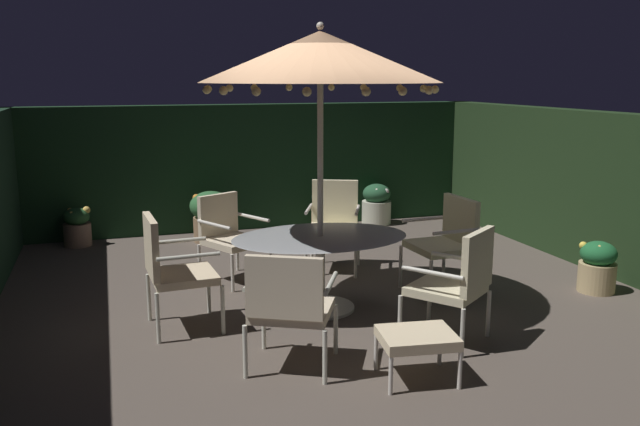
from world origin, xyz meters
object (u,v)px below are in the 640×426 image
patio_chair_northeast (458,279)px  potted_plant_left_near (326,209)px  patio_chair_southeast (334,219)px  patio_chair_southwest (171,265)px  patio_umbrella (320,57)px  potted_plant_front_corner (77,227)px  patio_chair_north (289,303)px  potted_plant_left_far (211,214)px  patio_chair_south (228,232)px  potted_plant_back_right (597,266)px  patio_chair_east (447,237)px  potted_plant_back_center (377,204)px  ottoman_footrest (417,339)px  patio_dining_table (320,251)px

patio_chair_northeast → potted_plant_left_near: size_ratio=1.54×
patio_chair_southeast → patio_chair_southwest: bearing=-145.4°
patio_umbrella → patio_chair_northeast: bearing=-53.4°
potted_plant_left_near → potted_plant_front_corner: bearing=177.0°
patio_chair_north → potted_plant_left_near: patio_chair_north is taller
patio_chair_southeast → potted_plant_front_corner: (-2.90, 2.03, -0.34)m
patio_chair_northeast → potted_plant_left_far: (-1.42, 4.17, -0.19)m
patio_chair_south → potted_plant_front_corner: (-1.66, 2.07, -0.28)m
patio_chair_southwest → potted_plant_back_right: bearing=-3.9°
patio_chair_southwest → patio_chair_northeast: bearing=-24.9°
patio_chair_east → potted_plant_back_right: patio_chair_east is taller
patio_chair_southeast → potted_plant_left_near: size_ratio=1.60×
potted_plant_back_center → patio_chair_east: bearing=-100.2°
patio_chair_north → patio_chair_south: (-0.01, 2.49, -0.01)m
patio_chair_south → potted_plant_front_corner: 2.67m
ottoman_footrest → patio_dining_table: bearing=97.2°
potted_plant_front_corner → potted_plant_back_center: (4.30, 0.04, 0.05)m
ottoman_footrest → potted_plant_back_right: (2.71, 1.29, -0.05)m
patio_chair_north → patio_chair_east: size_ratio=0.95×
potted_plant_back_center → ottoman_footrest: bearing=-109.5°
patio_umbrella → patio_chair_southeast: size_ratio=2.62×
patio_dining_table → patio_chair_north: size_ratio=1.79×
patio_chair_northeast → potted_plant_back_right: patio_chair_northeast is taller
potted_plant_left_near → patio_chair_southeast: bearing=-105.9°
patio_chair_southeast → potted_plant_left_far: 2.12m
patio_chair_north → potted_plant_left_far: 4.29m
patio_chair_east → patio_chair_southeast: (-0.82, 1.20, 0.00)m
ottoman_footrest → potted_plant_front_corner: (-2.53, 4.98, -0.06)m
potted_plant_left_far → ottoman_footrest: bearing=-80.4°
patio_dining_table → potted_plant_back_center: bearing=59.3°
patio_chair_northeast → patio_chair_east: 1.34m
patio_chair_north → patio_chair_northeast: bearing=4.4°
patio_chair_north → potted_plant_left_far: (0.07, 4.29, -0.18)m
patio_chair_north → patio_chair_southwest: patio_chair_southwest is taller
potted_plant_left_far → potted_plant_back_right: (3.50, -3.42, -0.10)m
patio_chair_east → potted_plant_back_center: 3.33m
potted_plant_back_center → potted_plant_left_near: bearing=-166.2°
potted_plant_left_near → potted_plant_left_far: 1.69m
patio_chair_east → ottoman_footrest: patio_chair_east is taller
patio_chair_north → patio_chair_northeast: size_ratio=0.96×
potted_plant_left_far → potted_plant_back_right: bearing=-44.3°
ottoman_footrest → patio_chair_east: bearing=55.8°
patio_chair_northeast → patio_chair_southwest: size_ratio=0.96×
patio_chair_southwest → potted_plant_front_corner: 3.54m
patio_umbrella → patio_chair_east: bearing=3.4°
patio_dining_table → potted_plant_left_far: 3.10m
patio_dining_table → potted_plant_left_near: size_ratio=2.66×
patio_chair_northeast → potted_plant_left_far: patio_chair_northeast is taller
patio_chair_southeast → potted_plant_left_far: (-1.16, 1.76, -0.22)m
patio_umbrella → potted_plant_front_corner: size_ratio=5.08×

